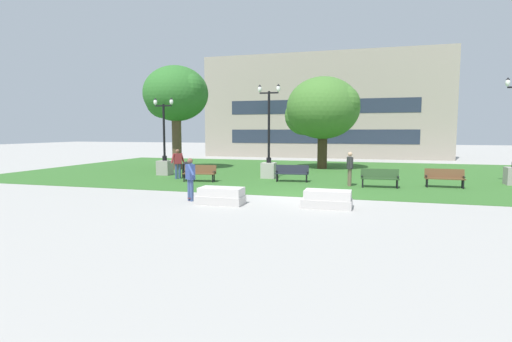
{
  "coord_description": "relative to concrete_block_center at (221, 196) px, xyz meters",
  "views": [
    {
      "loc": [
        2.8,
        -16.45,
        2.78
      ],
      "look_at": [
        -1.49,
        -1.4,
        1.2
      ],
      "focal_mm": 28.0,
      "sensor_mm": 36.0,
      "label": 1
    }
  ],
  "objects": [
    {
      "name": "park_bench_near_left",
      "position": [
        8.96,
        7.06,
        0.23
      ],
      "size": [
        1.81,
        0.57,
        0.9
      ],
      "color": "brown",
      "rests_on": "grass_lawn"
    },
    {
      "name": "person_skateboarder",
      "position": [
        -1.4,
        0.32,
        0.66
      ],
      "size": [
        0.84,
        1.09,
        1.71
      ],
      "color": "#384C7A",
      "rests_on": "ground"
    },
    {
      "name": "skateboard",
      "position": [
        -1.2,
        0.64,
        -0.22
      ],
      "size": [
        0.64,
        1.0,
        0.14
      ],
      "color": "maroon",
      "rests_on": "ground"
    },
    {
      "name": "lamp_post_left",
      "position": [
        -0.25,
        8.51,
        0.8
      ],
      "size": [
        1.32,
        0.8,
        5.42
      ],
      "color": "#ADA89E",
      "rests_on": "grass_lawn"
    },
    {
      "name": "building_facade_distant",
      "position": [
        0.58,
        26.89,
        4.99
      ],
      "size": [
        24.98,
        1.03,
        10.62
      ],
      "color": "gray",
      "rests_on": "ground"
    },
    {
      "name": "ground_plane",
      "position": [
        2.6,
        2.39,
        -0.31
      ],
      "size": [
        140.0,
        140.0,
        0.0
      ],
      "primitive_type": "plane",
      "color": "#A3A09B"
    },
    {
      "name": "lamp_post_center",
      "position": [
        -6.93,
        8.32,
        0.69
      ],
      "size": [
        1.32,
        0.8,
        4.8
      ],
      "color": "gray",
      "rests_on": "grass_lawn"
    },
    {
      "name": "person_bystander_far_lawn",
      "position": [
        -5.22,
        6.72,
        0.68
      ],
      "size": [
        0.59,
        0.75,
        1.71
      ],
      "color": "#384C7A",
      "rests_on": "grass_lawn"
    },
    {
      "name": "tree_far_left",
      "position": [
        2.01,
        15.3,
        4.04
      ],
      "size": [
        5.52,
        5.26,
        6.64
      ],
      "color": "#42301E",
      "rests_on": "grass_lawn"
    },
    {
      "name": "concrete_block_left",
      "position": [
        3.97,
        0.37,
        0.0
      ],
      "size": [
        1.8,
        0.9,
        0.64
      ],
      "color": "#BCB7B2",
      "rests_on": "ground"
    },
    {
      "name": "tree_far_right",
      "position": [
        -7.92,
        11.83,
        4.99
      ],
      "size": [
        4.79,
        4.56,
        7.32
      ],
      "color": "brown",
      "rests_on": "grass_lawn"
    },
    {
      "name": "park_bench_near_right",
      "position": [
        5.91,
        6.19,
        0.23
      ],
      "size": [
        1.82,
        0.59,
        0.9
      ],
      "color": "#284723",
      "rests_on": "grass_lawn"
    },
    {
      "name": "park_bench_far_left",
      "position": [
        -3.49,
        5.89,
        0.23
      ],
      "size": [
        1.85,
        0.75,
        0.9
      ],
      "color": "brown",
      "rests_on": "grass_lawn"
    },
    {
      "name": "concrete_block_center",
      "position": [
        0.0,
        0.0,
        0.0
      ],
      "size": [
        1.8,
        0.9,
        0.64
      ],
      "color": "#BCB7B2",
      "rests_on": "ground"
    },
    {
      "name": "park_bench_far_right",
      "position": [
        1.37,
        7.24,
        0.23
      ],
      "size": [
        1.84,
        0.69,
        0.9
      ],
      "color": "#1E232D",
      "rests_on": "grass_lawn"
    },
    {
      "name": "grass_lawn",
      "position": [
        2.6,
        12.39,
        -0.3
      ],
      "size": [
        40.0,
        20.0,
        0.02
      ],
      "primitive_type": "cube",
      "color": "#336628",
      "rests_on": "ground"
    },
    {
      "name": "trash_bin",
      "position": [
        -5.07,
        7.5,
        0.2
      ],
      "size": [
        0.49,
        0.49,
        0.96
      ],
      "color": "black",
      "rests_on": "grass_lawn"
    },
    {
      "name": "person_bystander_near_lawn",
      "position": [
        4.47,
        6.34,
        0.68
      ],
      "size": [
        0.34,
        0.62,
        1.71
      ],
      "color": "brown",
      "rests_on": "grass_lawn"
    }
  ]
}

